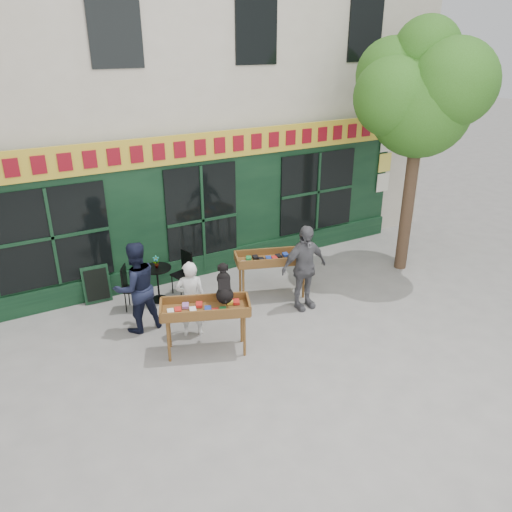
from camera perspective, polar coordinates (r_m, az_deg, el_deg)
The scene contains 14 objects.
ground at distance 10.07m, azimuth -0.39°, elevation -7.00°, with size 80.00×80.00×0.00m, color slate.
building at distance 14.18m, azimuth -13.35°, elevation 22.43°, with size 14.00×7.26×10.00m.
street_tree at distance 11.71m, azimuth 18.39°, elevation 17.50°, with size 3.05×2.90×5.60m.
book_cart_center at distance 8.68m, azimuth -5.82°, elevation -6.25°, with size 1.62×1.14×0.99m.
dog at distance 8.55m, azimuth -3.67°, elevation -3.11°, with size 0.34×0.60×0.60m, color black, non-canonical shape.
woman at distance 9.24m, azimuth -7.46°, elevation -4.89°, with size 0.54×0.36×1.49m, color silver.
book_cart_right at distance 10.52m, azimuth 1.83°, elevation -0.54°, with size 1.62×1.08×0.99m.
man_right at distance 10.08m, azimuth 5.51°, elevation -1.34°, with size 1.05×0.44×1.79m, color #525156.
bistro_table at distance 10.63m, azimuth -11.20°, elevation -2.39°, with size 0.60×0.60×0.76m.
bistro_chair_left at distance 10.43m, azimuth -14.35°, elevation -3.16°, with size 0.49×0.49×0.95m.
bistro_chair_right at distance 10.88m, azimuth -8.18°, elevation -1.47°, with size 0.45×0.45×0.95m.
potted_plant at distance 10.49m, azimuth -11.35°, elevation -0.66°, with size 0.14×0.09×0.27m, color gray.
man_left at distance 9.53m, azimuth -13.53°, elevation -3.50°, with size 0.86×0.67×1.78m, color black.
chalkboard at distance 10.97m, azimuth -17.75°, elevation -3.12°, with size 0.57×0.23×0.79m.
Camera 1 is at (-4.23, -7.56, 5.13)m, focal length 35.00 mm.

